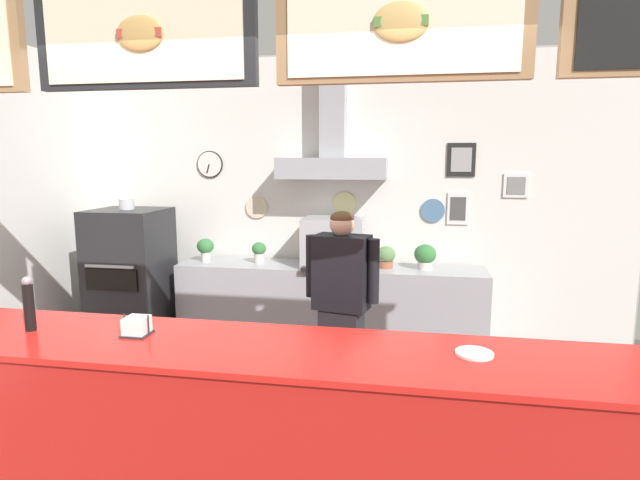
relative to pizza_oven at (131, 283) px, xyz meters
The scene contains 13 objects.
back_wall_assembly 2.22m from the pizza_oven, 14.10° to the left, with size 5.62×2.86×2.95m.
service_counter 3.02m from the pizza_oven, 48.56° to the right, with size 4.26×0.65×1.08m.
back_prep_counter 1.96m from the pizza_oven, ahead, with size 2.94×0.54×0.93m.
pizza_oven is the anchor object (origin of this frame).
shop_worker 2.46m from the pizza_oven, 25.45° to the right, with size 0.52×0.29×1.59m.
espresso_machine 2.02m from the pizza_oven, ahead, with size 0.57×0.53×0.46m.
potted_thyme 1.29m from the pizza_oven, 12.57° to the left, with size 0.14×0.14×0.21m.
potted_oregano 2.49m from the pizza_oven, ahead, with size 0.17×0.17×0.21m.
potted_basil 0.79m from the pizza_oven, 20.08° to the left, with size 0.17×0.17×0.23m.
potted_sage 2.85m from the pizza_oven, ahead, with size 0.20×0.20×0.23m.
pepper_grinder 2.43m from the pizza_oven, 71.02° to the right, with size 0.05×0.05×0.28m.
condiment_plate 3.71m from the pizza_oven, 36.51° to the right, with size 0.17×0.17×0.01m.
napkin_holder 2.63m from the pizza_oven, 58.83° to the right, with size 0.14×0.13×0.11m.
Camera 1 is at (0.67, -2.43, 1.95)m, focal length 28.61 mm.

